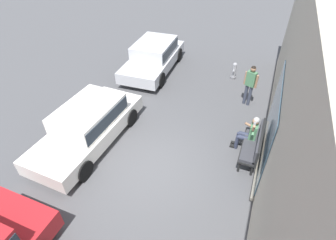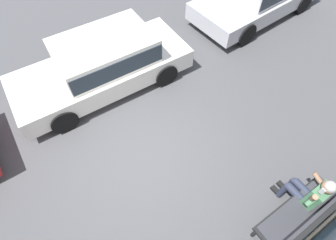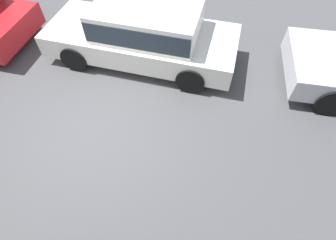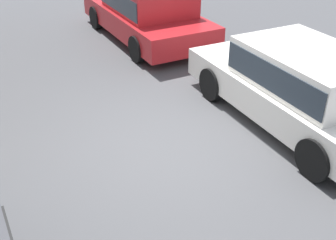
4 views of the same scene
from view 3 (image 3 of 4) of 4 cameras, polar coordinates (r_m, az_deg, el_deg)
ground_plane at (r=5.48m, az=-15.59°, el=-2.02°), size 60.00×60.00×0.00m
parked_car_mid at (r=6.36m, az=-5.25°, el=18.64°), size 4.49×1.92×1.39m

